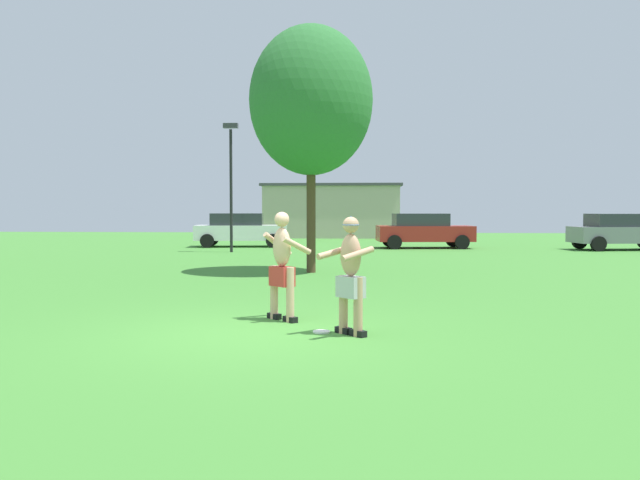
{
  "coord_description": "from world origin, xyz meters",
  "views": [
    {
      "loc": [
        1.56,
        -9.3,
        1.8
      ],
      "look_at": [
        0.8,
        1.87,
        1.27
      ],
      "focal_mm": 36.91,
      "sensor_mm": 36.0,
      "label": 1
    }
  ],
  "objects_px": {
    "player_with_cap": "(350,270)",
    "car_gray_near_post": "(621,231)",
    "car_red_far_end": "(423,230)",
    "tree_left_field": "(311,101)",
    "player_in_red": "(282,263)",
    "car_white_mid_lot": "(240,229)",
    "frisbee": "(322,332)",
    "lamp_post": "(231,173)"
  },
  "relations": [
    {
      "from": "player_with_cap",
      "to": "car_gray_near_post",
      "type": "xyz_separation_m",
      "value": [
        11.37,
        20.08,
        -0.11
      ]
    },
    {
      "from": "player_with_cap",
      "to": "tree_left_field",
      "type": "height_order",
      "value": "tree_left_field"
    },
    {
      "from": "player_in_red",
      "to": "car_gray_near_post",
      "type": "xyz_separation_m",
      "value": [
        12.49,
        18.93,
        -0.11
      ]
    },
    {
      "from": "lamp_post",
      "to": "tree_left_field",
      "type": "bearing_deg",
      "value": -64.59
    },
    {
      "from": "player_with_cap",
      "to": "player_in_red",
      "type": "distance_m",
      "value": 1.6
    },
    {
      "from": "player_with_cap",
      "to": "car_gray_near_post",
      "type": "bearing_deg",
      "value": 60.49
    },
    {
      "from": "player_with_cap",
      "to": "car_red_far_end",
      "type": "xyz_separation_m",
      "value": [
        2.89,
        20.88,
        -0.11
      ]
    },
    {
      "from": "player_in_red",
      "to": "car_white_mid_lot",
      "type": "distance_m",
      "value": 20.78
    },
    {
      "from": "car_red_far_end",
      "to": "lamp_post",
      "type": "distance_m",
      "value": 9.18
    },
    {
      "from": "lamp_post",
      "to": "car_white_mid_lot",
      "type": "bearing_deg",
      "value": 95.36
    },
    {
      "from": "car_white_mid_lot",
      "to": "tree_left_field",
      "type": "distance_m",
      "value": 13.65
    },
    {
      "from": "car_white_mid_lot",
      "to": "frisbee",
      "type": "bearing_deg",
      "value": -76.15
    },
    {
      "from": "frisbee",
      "to": "player_in_red",
      "type": "bearing_deg",
      "value": 124.88
    },
    {
      "from": "frisbee",
      "to": "car_white_mid_lot",
      "type": "height_order",
      "value": "car_white_mid_lot"
    },
    {
      "from": "frisbee",
      "to": "car_white_mid_lot",
      "type": "distance_m",
      "value": 21.93
    },
    {
      "from": "player_in_red",
      "to": "lamp_post",
      "type": "height_order",
      "value": "lamp_post"
    },
    {
      "from": "frisbee",
      "to": "tree_left_field",
      "type": "height_order",
      "value": "tree_left_field"
    },
    {
      "from": "car_red_far_end",
      "to": "player_with_cap",
      "type": "bearing_deg",
      "value": -97.87
    },
    {
      "from": "player_with_cap",
      "to": "tree_left_field",
      "type": "relative_size",
      "value": 0.25
    },
    {
      "from": "player_in_red",
      "to": "lamp_post",
      "type": "distance_m",
      "value": 17.07
    },
    {
      "from": "player_in_red",
      "to": "frisbee",
      "type": "bearing_deg",
      "value": -55.12
    },
    {
      "from": "player_with_cap",
      "to": "car_red_far_end",
      "type": "relative_size",
      "value": 0.38
    },
    {
      "from": "car_red_far_end",
      "to": "tree_left_field",
      "type": "relative_size",
      "value": 0.64
    },
    {
      "from": "car_gray_near_post",
      "to": "tree_left_field",
      "type": "xyz_separation_m",
      "value": [
        -12.67,
        -10.96,
        3.98
      ]
    },
    {
      "from": "frisbee",
      "to": "tree_left_field",
      "type": "distance_m",
      "value": 10.21
    },
    {
      "from": "frisbee",
      "to": "car_white_mid_lot",
      "type": "relative_size",
      "value": 0.06
    },
    {
      "from": "car_gray_near_post",
      "to": "car_white_mid_lot",
      "type": "bearing_deg",
      "value": 175.5
    },
    {
      "from": "player_in_red",
      "to": "tree_left_field",
      "type": "height_order",
      "value": "tree_left_field"
    },
    {
      "from": "car_gray_near_post",
      "to": "lamp_post",
      "type": "height_order",
      "value": "lamp_post"
    },
    {
      "from": "frisbee",
      "to": "lamp_post",
      "type": "xyz_separation_m",
      "value": [
        -4.88,
        17.39,
        3.27
      ]
    },
    {
      "from": "car_gray_near_post",
      "to": "car_red_far_end",
      "type": "relative_size",
      "value": 1.01
    },
    {
      "from": "player_with_cap",
      "to": "lamp_post",
      "type": "relative_size",
      "value": 0.32
    },
    {
      "from": "player_in_red",
      "to": "car_white_mid_lot",
      "type": "height_order",
      "value": "player_in_red"
    },
    {
      "from": "lamp_post",
      "to": "player_in_red",
      "type": "bearing_deg",
      "value": -75.68
    },
    {
      "from": "frisbee",
      "to": "car_white_mid_lot",
      "type": "bearing_deg",
      "value": 103.85
    },
    {
      "from": "player_with_cap",
      "to": "car_red_far_end",
      "type": "distance_m",
      "value": 21.08
    },
    {
      "from": "frisbee",
      "to": "lamp_post",
      "type": "height_order",
      "value": "lamp_post"
    },
    {
      "from": "car_white_mid_lot",
      "to": "player_with_cap",
      "type": "bearing_deg",
      "value": -75.19
    },
    {
      "from": "player_with_cap",
      "to": "car_gray_near_post",
      "type": "height_order",
      "value": "player_with_cap"
    },
    {
      "from": "car_gray_near_post",
      "to": "car_white_mid_lot",
      "type": "xyz_separation_m",
      "value": [
        -17.03,
        1.34,
        0.0
      ]
    },
    {
      "from": "player_in_red",
      "to": "tree_left_field",
      "type": "distance_m",
      "value": 8.86
    },
    {
      "from": "car_red_far_end",
      "to": "tree_left_field",
      "type": "xyz_separation_m",
      "value": [
        -4.19,
        -11.76,
        3.98
      ]
    }
  ]
}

